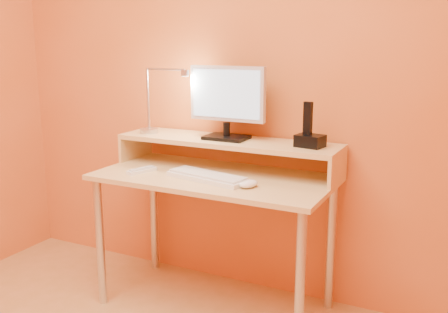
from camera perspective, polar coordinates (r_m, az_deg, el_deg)
The scene contains 25 objects.
wall_back at distance 2.82m, azimuth 1.92°, elevation 9.90°, with size 3.00×0.04×2.50m, color #D6723B.
desk_leg_fl at distance 2.84m, azimuth -13.50°, elevation -9.18°, with size 0.04×0.04×0.69m, color silver.
desk_leg_fr at distance 2.34m, azimuth 8.36°, elevation -13.92°, with size 0.04×0.04×0.69m, color silver.
desk_leg_bl at distance 3.21m, azimuth -7.75°, elevation -6.33°, with size 0.04×0.04×0.69m, color silver.
desk_leg_br at distance 2.77m, azimuth 11.68°, elevation -9.60°, with size 0.04×0.04×0.69m, color silver.
desk_lower at distance 2.62m, azimuth -1.09°, elevation -2.33°, with size 1.20×0.60×0.03m, color tan.
shelf_riser_left at distance 3.04m, azimuth -9.69°, elevation 1.12°, with size 0.02×0.30×0.14m, color tan.
shelf_riser_right at distance 2.54m, azimuth 12.42°, elevation -1.30°, with size 0.02×0.30×0.14m, color tan.
desk_shelf at distance 2.72m, azimuth 0.36°, elevation 1.66°, with size 1.20×0.30×0.03m, color tan.
monitor_foot at distance 2.72m, azimuth 0.28°, elevation 2.12°, with size 0.22×0.16×0.02m, color black.
monitor_neck at distance 2.71m, azimuth 0.28°, elevation 3.03°, with size 0.04×0.04×0.07m, color black.
monitor_panel at distance 2.69m, azimuth 0.38°, elevation 6.95°, with size 0.42×0.04×0.28m, color silver.
monitor_back at distance 2.71m, azimuth 0.60°, elevation 6.99°, with size 0.37×0.01×0.24m, color black.
monitor_screen at distance 2.68m, azimuth 0.20°, elevation 6.91°, with size 0.38×0.00×0.25m, color #A4CBF1.
lamp_base at distance 2.93m, azimuth -8.25°, elevation 2.83°, with size 0.10×0.10×0.03m, color silver.
lamp_post at distance 2.90m, azimuth -8.36°, elevation 6.28°, with size 0.01×0.01×0.33m, color silver.
lamp_arm at distance 2.82m, azimuth -6.44°, elevation 9.52°, with size 0.01×0.01×0.24m, color silver.
lamp_head at distance 2.76m, azimuth -4.31°, elevation 9.18°, with size 0.04×0.04×0.03m, color silver.
lamp_bulb at distance 2.76m, azimuth -4.31°, elevation 8.85°, with size 0.03×0.03×0.00m, color #FFEAC6.
phone_dock at distance 2.55m, azimuth 9.46°, elevation 1.71°, with size 0.13×0.10×0.06m, color black.
phone_handset at distance 2.53m, azimuth 9.23°, elevation 4.18°, with size 0.04×0.03×0.16m, color black.
phone_led at distance 2.49m, azimuth 10.10°, elevation 1.41°, with size 0.01×0.00×0.04m, color #137BFF.
keyboard at distance 2.54m, azimuth -1.83°, elevation -2.33°, with size 0.42×0.13×0.02m, color white.
mouse at distance 2.40m, azimuth 2.74°, elevation -3.04°, with size 0.06×0.11×0.04m, color white.
remote_control at distance 2.71m, azimuth -9.03°, elevation -1.56°, with size 0.04×0.17×0.02m, color white.
Camera 1 is at (1.18, -1.06, 1.39)m, focal length 41.49 mm.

